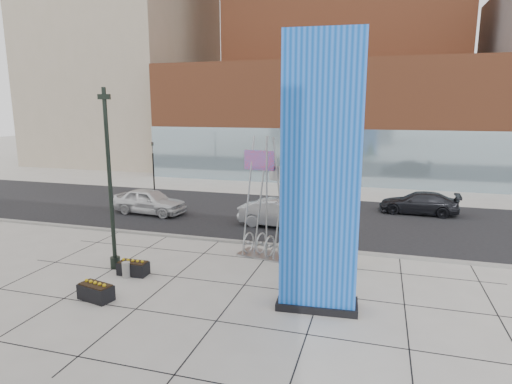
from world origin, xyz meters
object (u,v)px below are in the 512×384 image
(public_art_sculpture, at_px, (266,225))
(car_white_west, at_px, (150,201))
(concrete_bollard, at_px, (126,270))
(car_silver_mid, at_px, (280,214))
(blue_pylon, at_px, (321,182))
(overhead_street_sign, at_px, (307,176))
(lamp_post, at_px, (111,197))

(public_art_sculpture, height_order, car_white_west, public_art_sculpture)
(concrete_bollard, xyz_separation_m, car_silver_mid, (4.38, 9.10, 0.47))
(public_art_sculpture, bearing_deg, concrete_bollard, -127.54)
(blue_pylon, xyz_separation_m, overhead_street_sign, (-1.43, 5.88, -0.78))
(lamp_post, bearing_deg, public_art_sculpture, 29.21)
(concrete_bollard, distance_m, car_white_west, 10.79)
(lamp_post, relative_size, public_art_sculpture, 1.36)
(overhead_street_sign, bearing_deg, blue_pylon, -73.25)
(lamp_post, xyz_separation_m, public_art_sculpture, (5.93, 3.32, -1.67))
(public_art_sculpture, height_order, overhead_street_sign, public_art_sculpture)
(blue_pylon, relative_size, car_white_west, 1.91)
(blue_pylon, xyz_separation_m, public_art_sculpture, (-3.11, 4.62, -3.00))
(blue_pylon, distance_m, concrete_bollard, 9.00)
(overhead_street_sign, bearing_deg, concrete_bollard, -137.47)
(concrete_bollard, bearing_deg, public_art_sculpture, 40.31)
(public_art_sculpture, xyz_separation_m, car_silver_mid, (-0.47, 4.98, -0.69))
(overhead_street_sign, height_order, car_silver_mid, overhead_street_sign)
(blue_pylon, height_order, lamp_post, blue_pylon)
(lamp_post, bearing_deg, blue_pylon, -8.22)
(lamp_post, height_order, concrete_bollard, lamp_post)
(car_silver_mid, bearing_deg, blue_pylon, -153.83)
(concrete_bollard, bearing_deg, car_white_west, 114.91)
(lamp_post, relative_size, concrete_bollard, 11.95)
(concrete_bollard, height_order, overhead_street_sign, overhead_street_sign)
(concrete_bollard, relative_size, overhead_street_sign, 0.15)
(blue_pylon, distance_m, car_white_west, 16.59)
(lamp_post, xyz_separation_m, car_white_west, (-3.47, 8.97, -2.32))
(blue_pylon, relative_size, car_silver_mid, 1.93)
(blue_pylon, xyz_separation_m, car_silver_mid, (-3.58, 9.60, -3.69))
(car_white_west, xyz_separation_m, car_silver_mid, (8.92, -0.68, -0.04))
(concrete_bollard, height_order, car_silver_mid, car_silver_mid)
(public_art_sculpture, xyz_separation_m, concrete_bollard, (-4.86, -4.12, -1.16))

